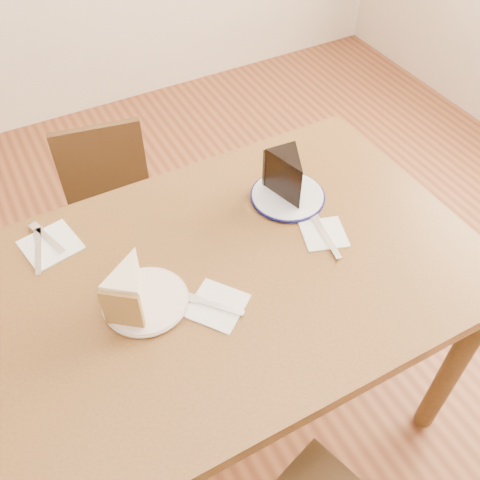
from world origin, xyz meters
The scene contains 14 objects.
ground centered at (0.00, 0.00, 0.00)m, with size 4.00×4.00×0.00m, color #4D2514.
table centered at (0.00, 0.00, 0.65)m, with size 1.20×0.80×0.75m.
chair_far centered at (-0.13, 0.66, 0.40)m, with size 0.41×0.41×0.71m.
plate_cream centered at (-0.22, 0.00, 0.76)m, with size 0.19×0.19×0.01m, color white.
plate_navy centered at (0.25, 0.14, 0.76)m, with size 0.19×0.19×0.01m, color white.
carrot_cake centered at (-0.24, 0.01, 0.81)m, with size 0.08×0.12×0.10m, color beige, non-canonical shape.
chocolate_cake centered at (0.25, 0.14, 0.82)m, with size 0.09×0.12×0.11m, color black, non-canonical shape.
napkin_cream centered at (-0.08, -0.09, 0.75)m, with size 0.12×0.12×0.00m, color white.
napkin_navy centered at (0.25, -0.01, 0.75)m, with size 0.11×0.11×0.00m, color white.
napkin_spare centered at (-0.37, 0.28, 0.75)m, with size 0.13×0.13×0.00m, color white.
fork_cream centered at (-0.09, -0.08, 0.76)m, with size 0.01×0.14×0.00m, color silver.
knife_navy centered at (0.25, -0.02, 0.76)m, with size 0.02×0.17×0.00m, color silver.
fork_spare centered at (-0.37, 0.30, 0.76)m, with size 0.01×0.14×0.00m, color silver.
knife_spare centered at (-0.40, 0.27, 0.76)m, with size 0.01×0.16×0.00m, color silver.
Camera 1 is at (-0.38, -0.73, 1.73)m, focal length 40.00 mm.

